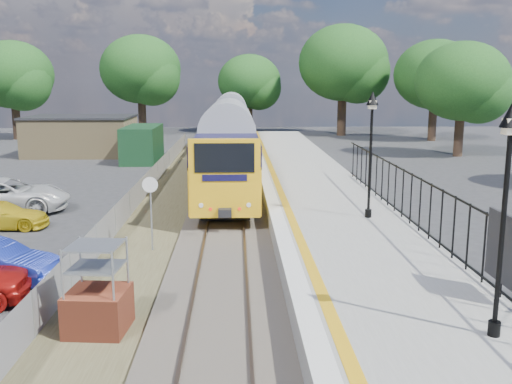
{
  "coord_description": "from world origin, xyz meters",
  "views": [
    {
      "loc": [
        0.44,
        -14.33,
        5.83
      ],
      "look_at": [
        1.13,
        5.37,
        2.0
      ],
      "focal_mm": 40.0,
      "sensor_mm": 36.0,
      "label": 1
    }
  ],
  "objects_px": {
    "victorian_lamp_south": "(508,165)",
    "car_white": "(4,196)",
    "brick_plinth": "(97,290)",
    "victorian_lamp_north": "(372,125)",
    "speed_sign": "(151,202)",
    "car_yellow": "(0,215)",
    "train": "(230,130)"
  },
  "relations": [
    {
      "from": "victorian_lamp_south",
      "to": "car_white",
      "type": "xyz_separation_m",
      "value": [
        -15.52,
        15.17,
        -3.51
      ]
    },
    {
      "from": "brick_plinth",
      "to": "car_white",
      "type": "distance_m",
      "value": 14.68
    },
    {
      "from": "victorian_lamp_north",
      "to": "speed_sign",
      "type": "relative_size",
      "value": 1.74
    },
    {
      "from": "brick_plinth",
      "to": "car_yellow",
      "type": "bearing_deg",
      "value": 122.23
    },
    {
      "from": "victorian_lamp_north",
      "to": "train",
      "type": "height_order",
      "value": "victorian_lamp_north"
    },
    {
      "from": "victorian_lamp_north",
      "to": "car_white",
      "type": "bearing_deg",
      "value": 161.35
    },
    {
      "from": "brick_plinth",
      "to": "car_yellow",
      "type": "distance_m",
      "value": 11.74
    },
    {
      "from": "victorian_lamp_south",
      "to": "victorian_lamp_north",
      "type": "relative_size",
      "value": 1.0
    },
    {
      "from": "car_yellow",
      "to": "victorian_lamp_south",
      "type": "bearing_deg",
      "value": -131.6
    },
    {
      "from": "brick_plinth",
      "to": "car_yellow",
      "type": "height_order",
      "value": "brick_plinth"
    },
    {
      "from": "victorian_lamp_north",
      "to": "car_white",
      "type": "relative_size",
      "value": 0.82
    },
    {
      "from": "victorian_lamp_south",
      "to": "train",
      "type": "bearing_deg",
      "value": 99.99
    },
    {
      "from": "train",
      "to": "car_white",
      "type": "xyz_separation_m",
      "value": [
        -10.02,
        -16.05,
        -1.56
      ]
    },
    {
      "from": "victorian_lamp_south",
      "to": "train",
      "type": "relative_size",
      "value": 0.11
    },
    {
      "from": "victorian_lamp_north",
      "to": "train",
      "type": "xyz_separation_m",
      "value": [
        -5.3,
        21.22,
        -1.96
      ]
    },
    {
      "from": "victorian_lamp_south",
      "to": "speed_sign",
      "type": "bearing_deg",
      "value": 132.08
    },
    {
      "from": "train",
      "to": "victorian_lamp_south",
      "type": "bearing_deg",
      "value": -80.01
    },
    {
      "from": "victorian_lamp_south",
      "to": "car_yellow",
      "type": "height_order",
      "value": "victorian_lamp_south"
    },
    {
      "from": "train",
      "to": "brick_plinth",
      "type": "xyz_separation_m",
      "value": [
        -2.82,
        -28.84,
        -1.29
      ]
    },
    {
      "from": "speed_sign",
      "to": "car_white",
      "type": "distance_m",
      "value": 9.87
    },
    {
      "from": "car_yellow",
      "to": "train",
      "type": "bearing_deg",
      "value": -27.07
    },
    {
      "from": "brick_plinth",
      "to": "speed_sign",
      "type": "xyz_separation_m",
      "value": [
        0.32,
        6.48,
        0.73
      ]
    },
    {
      "from": "car_yellow",
      "to": "car_white",
      "type": "distance_m",
      "value": 3.02
    },
    {
      "from": "victorian_lamp_south",
      "to": "car_yellow",
      "type": "distance_m",
      "value": 19.44
    },
    {
      "from": "train",
      "to": "speed_sign",
      "type": "xyz_separation_m",
      "value": [
        -2.5,
        -22.36,
        -0.56
      ]
    },
    {
      "from": "victorian_lamp_north",
      "to": "train",
      "type": "distance_m",
      "value": 21.96
    },
    {
      "from": "train",
      "to": "car_white",
      "type": "relative_size",
      "value": 7.24
    },
    {
      "from": "brick_plinth",
      "to": "speed_sign",
      "type": "bearing_deg",
      "value": 87.16
    },
    {
      "from": "victorian_lamp_north",
      "to": "brick_plinth",
      "type": "xyz_separation_m",
      "value": [
        -8.12,
        -7.62,
        -3.25
      ]
    },
    {
      "from": "car_white",
      "to": "car_yellow",
      "type": "bearing_deg",
      "value": -169.39
    },
    {
      "from": "car_white",
      "to": "victorian_lamp_south",
      "type": "bearing_deg",
      "value": -141.91
    },
    {
      "from": "brick_plinth",
      "to": "car_white",
      "type": "relative_size",
      "value": 0.39
    }
  ]
}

